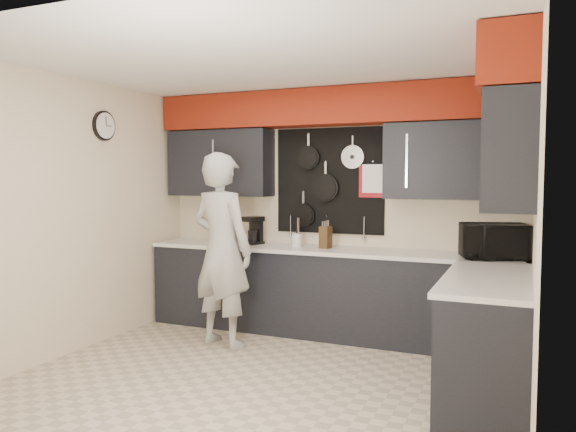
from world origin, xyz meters
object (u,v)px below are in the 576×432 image
at_px(person, 222,250).
at_px(microwave, 494,241).
at_px(knife_block, 326,237).
at_px(utensil_crock, 297,240).
at_px(coffee_maker, 254,230).

bearing_deg(person, microwave, -151.77).
distance_m(knife_block, utensil_crock, 0.34).
xyz_separation_m(knife_block, coffee_maker, (-0.86, 0.06, 0.04)).
bearing_deg(coffee_maker, knife_block, 13.15).
xyz_separation_m(microwave, person, (-2.48, -0.68, -0.13)).
bearing_deg(knife_block, utensil_crock, -173.76).
bearing_deg(coffee_maker, microwave, 13.91).
relative_size(microwave, coffee_maker, 1.87).
distance_m(knife_block, person, 1.11).
height_order(microwave, coffee_maker, microwave).
relative_size(microwave, knife_block, 2.50).
bearing_deg(microwave, utensil_crock, 160.19).
height_order(knife_block, utensil_crock, knife_block).
height_order(knife_block, coffee_maker, coffee_maker).
bearing_deg(person, utensil_crock, -108.49).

